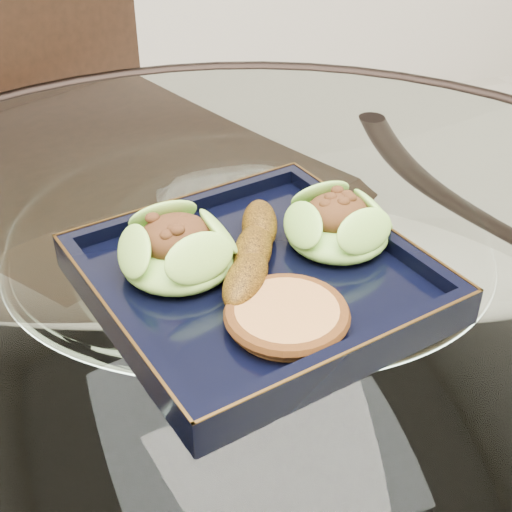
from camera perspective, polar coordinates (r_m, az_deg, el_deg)
name	(u,v)px	position (r m, az deg, el deg)	size (l,w,h in m)	color
dining_table	(250,398)	(0.77, -0.50, -11.25)	(1.13, 1.13, 0.77)	white
dining_chair	(73,209)	(1.12, -14.45, 3.67)	(0.60, 0.60, 1.06)	black
navy_plate	(256,284)	(0.63, 0.00, -2.25)	(0.27, 0.27, 0.02)	black
lettuce_wrap_left	(178,253)	(0.62, -6.26, 0.27)	(0.10, 0.10, 0.04)	#6AA830
lettuce_wrap_right	(338,227)	(0.66, 6.54, 2.29)	(0.10, 0.10, 0.03)	#63AC32
roasted_plantain	(253,250)	(0.63, -0.24, 0.45)	(0.16, 0.03, 0.03)	brown
crumb_patty	(287,317)	(0.57, 2.48, -4.87)	(0.09, 0.09, 0.02)	#B9753D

